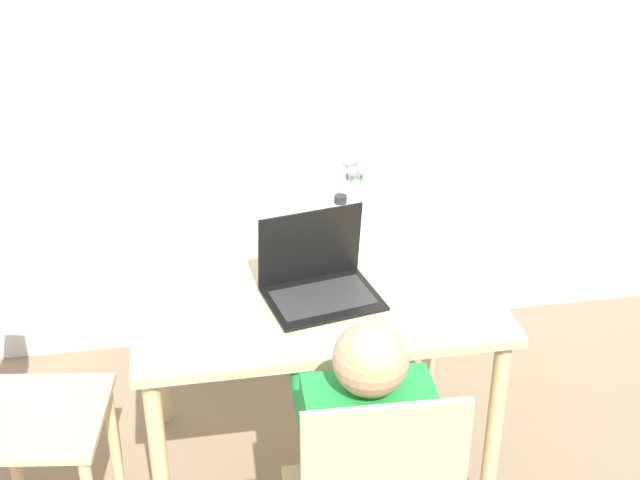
# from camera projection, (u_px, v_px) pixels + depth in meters

# --- Properties ---
(wall_back) EXTENTS (6.40, 0.05, 2.50)m
(wall_back) POSITION_uv_depth(u_px,v_px,m) (281.00, 42.00, 3.24)
(wall_back) COLOR silver
(wall_back) RESTS_ON ground_plane
(dining_table) EXTENTS (1.10, 0.77, 0.73)m
(dining_table) POSITION_uv_depth(u_px,v_px,m) (313.00, 311.00, 2.79)
(dining_table) COLOR #D6B784
(dining_table) RESTS_ON ground_plane
(person_seated) EXTENTS (0.34, 0.43, 1.03)m
(person_seated) POSITION_uv_depth(u_px,v_px,m) (364.00, 439.00, 2.26)
(person_seated) COLOR #1E8438
(person_seated) RESTS_ON ground_plane
(laptop) EXTENTS (0.37, 0.31, 0.26)m
(laptop) POSITION_uv_depth(u_px,v_px,m) (317.00, 276.00, 2.68)
(laptop) COLOR black
(laptop) RESTS_ON dining_table
(flower_vase) EXTENTS (0.11, 0.11, 0.32)m
(flower_vase) POSITION_uv_depth(u_px,v_px,m) (354.00, 208.00, 2.90)
(flower_vase) COLOR silver
(flower_vase) RESTS_ON dining_table
(water_bottle) EXTENTS (0.07, 0.07, 0.24)m
(water_bottle) POSITION_uv_depth(u_px,v_px,m) (340.00, 232.00, 2.82)
(water_bottle) COLOR silver
(water_bottle) RESTS_ON dining_table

